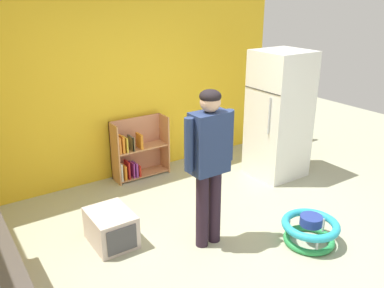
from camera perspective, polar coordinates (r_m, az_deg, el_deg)
ground_plane at (r=4.31m, az=3.94°, el=-15.04°), size 12.00×12.00×0.00m
back_wall at (r=5.64m, az=-10.46°, el=8.47°), size 5.20×0.06×2.70m
refrigerator at (r=5.81m, az=12.14°, el=4.02°), size 0.73×0.68×1.78m
bookshelf at (r=5.81m, az=-7.89°, el=-1.09°), size 0.80×0.28×0.85m
standing_person at (r=3.98m, az=2.45°, el=-1.71°), size 0.57×0.22×1.66m
baby_walker at (r=4.54m, az=16.26°, el=-11.50°), size 0.60×0.60×0.32m
pet_carrier at (r=4.44m, az=-11.31°, el=-11.48°), size 0.42×0.55×0.36m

